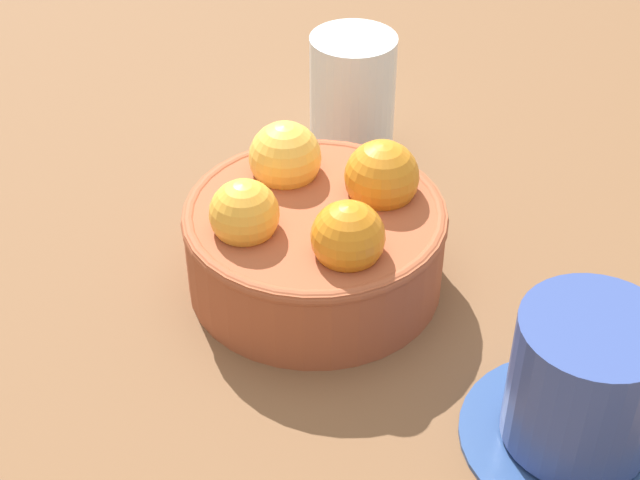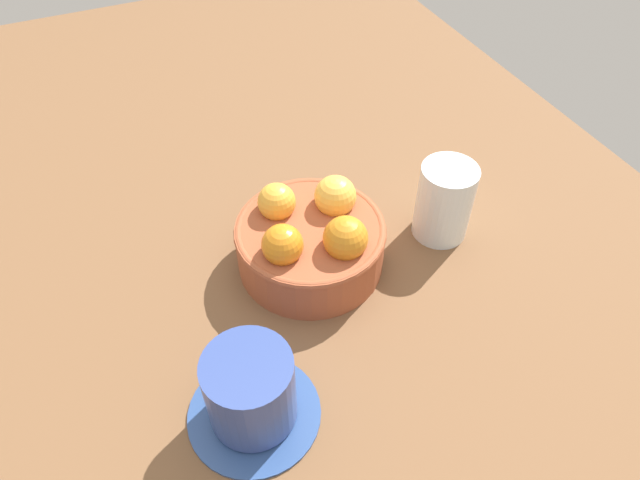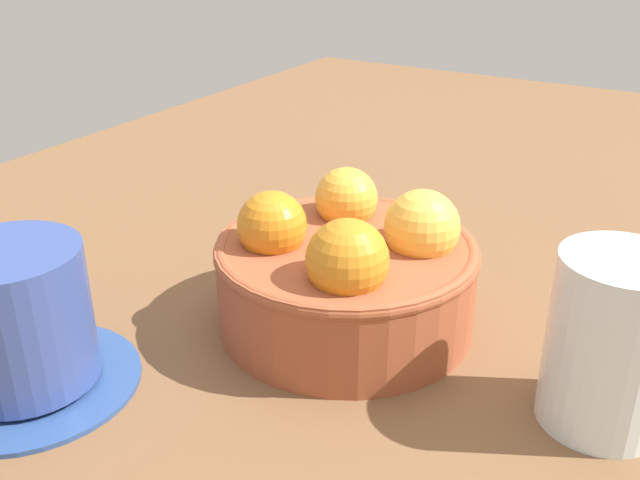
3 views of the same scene
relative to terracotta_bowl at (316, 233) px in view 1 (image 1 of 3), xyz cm
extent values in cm
cube|color=brown|center=(-0.03, -0.07, -5.98)|extent=(154.82, 93.63, 4.20)
cylinder|color=#9E4C2D|center=(-0.03, -0.07, -0.99)|extent=(16.40, 16.40, 5.77)
torus|color=#9E4C2D|center=(-0.03, -0.07, 1.49)|extent=(16.60, 16.60, 1.00)
sphere|color=#F4B643|center=(-2.29, 3.96, 3.04)|extent=(4.72, 4.72, 4.72)
sphere|color=gold|center=(-4.06, -2.33, 3.04)|extent=(4.25, 4.25, 4.25)
sphere|color=orange|center=(2.22, -4.10, 3.04)|extent=(4.37, 4.37, 4.37)
sphere|color=orange|center=(4.00, 2.18, 3.04)|extent=(4.75, 4.75, 4.75)
cylinder|color=#2B4883|center=(15.03, -12.23, -3.58)|extent=(12.33, 12.33, 0.60)
cylinder|color=#33478C|center=(15.03, -12.23, 0.69)|extent=(7.95, 7.95, 7.94)
cylinder|color=silver|center=(1.48, 16.13, 0.88)|extent=(6.49, 6.49, 9.52)
camera|label=1|loc=(4.00, -47.77, 37.10)|focal=53.97mm
camera|label=2|loc=(40.22, -16.79, 45.64)|focal=32.15mm
camera|label=3|loc=(35.33, 19.10, 20.98)|focal=40.17mm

